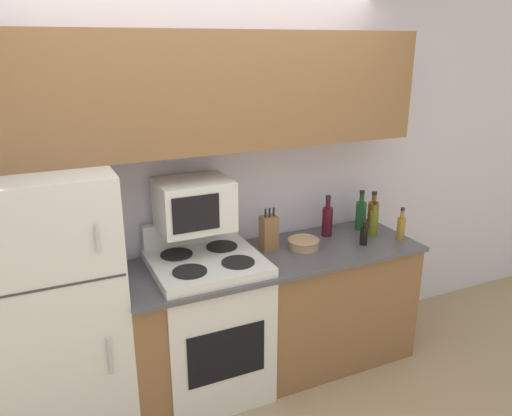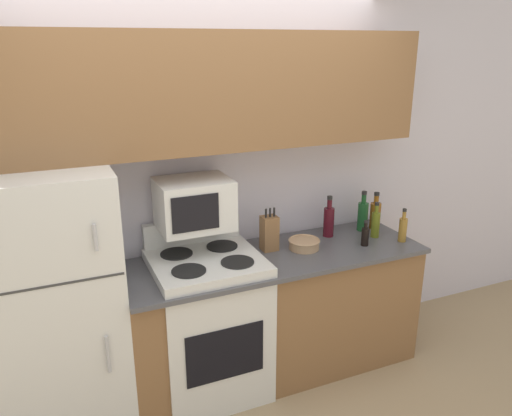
{
  "view_description": "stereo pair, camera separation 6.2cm",
  "coord_description": "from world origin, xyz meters",
  "px_view_note": "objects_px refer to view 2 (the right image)",
  "views": [
    {
      "loc": [
        -1.01,
        -2.39,
        2.22
      ],
      "look_at": [
        0.22,
        0.28,
        1.24
      ],
      "focal_mm": 35.0,
      "sensor_mm": 36.0,
      "label": 1
    },
    {
      "loc": [
        -0.96,
        -2.42,
        2.22
      ],
      "look_at": [
        0.22,
        0.28,
        1.24
      ],
      "focal_mm": 35.0,
      "sensor_mm": 36.0,
      "label": 2
    }
  ],
  "objects_px": {
    "bowl": "(304,244)",
    "bottle_olive_oil": "(376,223)",
    "microwave": "(194,204)",
    "stove": "(208,323)",
    "bottle_whiskey": "(375,214)",
    "knife_block": "(269,233)",
    "bottle_vinegar": "(403,229)",
    "bottle_soy_sauce": "(365,236)",
    "bottle_wine_red": "(329,221)",
    "bottle_wine_green": "(363,215)",
    "refrigerator": "(53,308)"
  },
  "relations": [
    {
      "from": "stove",
      "to": "bottle_soy_sauce",
      "type": "distance_m",
      "value": 1.21
    },
    {
      "from": "bowl",
      "to": "microwave",
      "type": "bearing_deg",
      "value": 171.45
    },
    {
      "from": "refrigerator",
      "to": "stove",
      "type": "distance_m",
      "value": 0.95
    },
    {
      "from": "bottle_wine_red",
      "to": "bottle_olive_oil",
      "type": "height_order",
      "value": "bottle_wine_red"
    },
    {
      "from": "bottle_soy_sauce",
      "to": "stove",
      "type": "bearing_deg",
      "value": 174.78
    },
    {
      "from": "bottle_whiskey",
      "to": "bottle_olive_oil",
      "type": "relative_size",
      "value": 1.08
    },
    {
      "from": "knife_block",
      "to": "bottle_soy_sauce",
      "type": "xyz_separation_m",
      "value": [
        0.63,
        -0.19,
        -0.05
      ]
    },
    {
      "from": "stove",
      "to": "bowl",
      "type": "relative_size",
      "value": 5.16
    },
    {
      "from": "knife_block",
      "to": "bottle_wine_green",
      "type": "bearing_deg",
      "value": 4.34
    },
    {
      "from": "knife_block",
      "to": "bottle_whiskey",
      "type": "height_order",
      "value": "knife_block"
    },
    {
      "from": "bottle_wine_red",
      "to": "bottle_wine_green",
      "type": "distance_m",
      "value": 0.29
    },
    {
      "from": "refrigerator",
      "to": "bottle_soy_sauce",
      "type": "distance_m",
      "value": 2.02
    },
    {
      "from": "microwave",
      "to": "bottle_olive_oil",
      "type": "distance_m",
      "value": 1.33
    },
    {
      "from": "knife_block",
      "to": "bottle_soy_sauce",
      "type": "distance_m",
      "value": 0.67
    },
    {
      "from": "bottle_whiskey",
      "to": "bottle_soy_sauce",
      "type": "bearing_deg",
      "value": -136.73
    },
    {
      "from": "bottle_wine_green",
      "to": "refrigerator",
      "type": "bearing_deg",
      "value": -176.34
    },
    {
      "from": "bowl",
      "to": "bottle_whiskey",
      "type": "height_order",
      "value": "bottle_whiskey"
    },
    {
      "from": "bottle_vinegar",
      "to": "stove",
      "type": "bearing_deg",
      "value": 174.11
    },
    {
      "from": "bottle_whiskey",
      "to": "bottle_wine_green",
      "type": "relative_size",
      "value": 0.93
    },
    {
      "from": "bowl",
      "to": "bottle_olive_oil",
      "type": "height_order",
      "value": "bottle_olive_oil"
    },
    {
      "from": "microwave",
      "to": "knife_block",
      "type": "relative_size",
      "value": 1.5
    },
    {
      "from": "stove",
      "to": "bottle_wine_red",
      "type": "relative_size",
      "value": 3.7
    },
    {
      "from": "bottle_soy_sauce",
      "to": "bottle_wine_green",
      "type": "height_order",
      "value": "bottle_wine_green"
    },
    {
      "from": "stove",
      "to": "knife_block",
      "type": "xyz_separation_m",
      "value": [
        0.47,
        0.09,
        0.52
      ]
    },
    {
      "from": "bottle_olive_oil",
      "to": "bowl",
      "type": "bearing_deg",
      "value": 178.64
    },
    {
      "from": "bottle_soy_sauce",
      "to": "bottle_wine_red",
      "type": "height_order",
      "value": "bottle_wine_red"
    },
    {
      "from": "bowl",
      "to": "bottle_soy_sauce",
      "type": "relative_size",
      "value": 1.2
    },
    {
      "from": "bottle_wine_red",
      "to": "bottle_whiskey",
      "type": "bearing_deg",
      "value": -0.39
    },
    {
      "from": "stove",
      "to": "bottle_whiskey",
      "type": "bearing_deg",
      "value": 6.14
    },
    {
      "from": "bottle_soy_sauce",
      "to": "bottle_vinegar",
      "type": "distance_m",
      "value": 0.29
    },
    {
      "from": "bottle_wine_red",
      "to": "stove",
      "type": "bearing_deg",
      "value": -171.19
    },
    {
      "from": "knife_block",
      "to": "bottle_whiskey",
      "type": "distance_m",
      "value": 0.9
    },
    {
      "from": "stove",
      "to": "knife_block",
      "type": "height_order",
      "value": "knife_block"
    },
    {
      "from": "bottle_olive_oil",
      "to": "refrigerator",
      "type": "bearing_deg",
      "value": 179.64
    },
    {
      "from": "knife_block",
      "to": "bottle_vinegar",
      "type": "bearing_deg",
      "value": -14.46
    },
    {
      "from": "refrigerator",
      "to": "bottle_vinegar",
      "type": "height_order",
      "value": "refrigerator"
    },
    {
      "from": "stove",
      "to": "bottle_whiskey",
      "type": "xyz_separation_m",
      "value": [
        1.37,
        0.15,
        0.51
      ]
    },
    {
      "from": "stove",
      "to": "bottle_olive_oil",
      "type": "distance_m",
      "value": 1.36
    },
    {
      "from": "bowl",
      "to": "bottle_olive_oil",
      "type": "bearing_deg",
      "value": -1.36
    },
    {
      "from": "stove",
      "to": "microwave",
      "type": "relative_size",
      "value": 2.48
    },
    {
      "from": "bottle_soy_sauce",
      "to": "bowl",
      "type": "bearing_deg",
      "value": 164.28
    },
    {
      "from": "stove",
      "to": "bottle_wine_red",
      "type": "distance_m",
      "value": 1.11
    },
    {
      "from": "bottle_whiskey",
      "to": "bottle_wine_red",
      "type": "distance_m",
      "value": 0.4
    },
    {
      "from": "bottle_soy_sauce",
      "to": "bottle_wine_red",
      "type": "xyz_separation_m",
      "value": [
        -0.14,
        0.25,
        0.05
      ]
    },
    {
      "from": "knife_block",
      "to": "bowl",
      "type": "height_order",
      "value": "knife_block"
    },
    {
      "from": "bottle_vinegar",
      "to": "bottle_wine_green",
      "type": "height_order",
      "value": "bottle_wine_green"
    },
    {
      "from": "knife_block",
      "to": "bottle_vinegar",
      "type": "distance_m",
      "value": 0.95
    },
    {
      "from": "refrigerator",
      "to": "knife_block",
      "type": "bearing_deg",
      "value": 3.27
    },
    {
      "from": "bottle_wine_red",
      "to": "bottle_soy_sauce",
      "type": "bearing_deg",
      "value": -61.32
    },
    {
      "from": "refrigerator",
      "to": "stove",
      "type": "bearing_deg",
      "value": -0.92
    }
  ]
}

